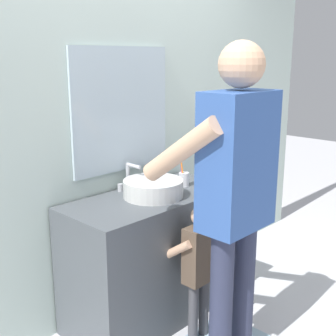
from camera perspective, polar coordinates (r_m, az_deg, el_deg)
ground_plane at (r=3.02m, az=2.18°, el=-20.34°), size 14.00×14.00×0.00m
back_wall at (r=2.96m, az=-6.61°, el=7.08°), size 4.40×0.10×2.70m
vanity_cabinet at (r=2.99m, az=-2.11°, el=-11.36°), size 1.16×0.54×0.85m
sink_basin at (r=2.80m, az=-1.92°, el=-2.60°), size 0.38×0.38×0.11m
faucet at (r=2.96m, az=-5.01°, el=-1.25°), size 0.18×0.14×0.18m
toothbrush_cup at (r=3.03m, az=2.04°, el=-1.35°), size 0.07×0.07×0.21m
child_toddler at (r=2.70m, az=3.93°, el=-12.02°), size 0.27×0.27×0.87m
adult_parent at (r=2.34m, az=8.54°, el=-1.74°), size 0.56×0.58×1.79m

